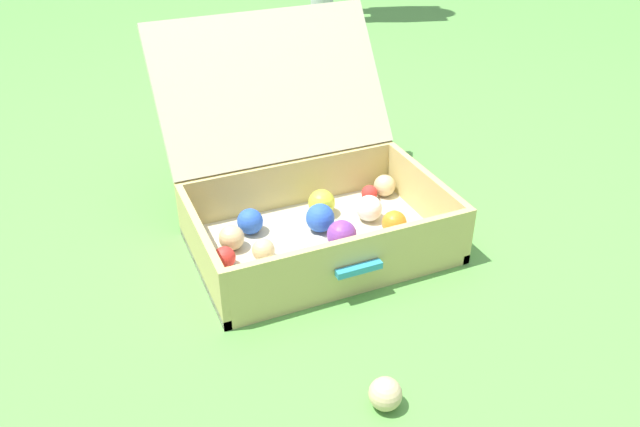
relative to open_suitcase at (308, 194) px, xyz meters
The scene contains 3 objects.
ground_plane 0.16m from the open_suitcase, 131.01° to the right, with size 16.00×16.00×0.00m, color #569342.
open_suitcase is the anchor object (origin of this frame).
stray_ball_on_grass 0.62m from the open_suitcase, 99.04° to the right, with size 0.06×0.06×0.06m, color #D1B784.
Camera 1 is at (-0.46, -1.23, 0.93)m, focal length 35.80 mm.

